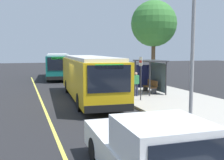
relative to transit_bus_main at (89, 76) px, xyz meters
The scene contains 12 objects.
ground_plane 2.05m from the transit_bus_main, 52.89° to the right, with size 120.00×120.00×0.00m, color #232326.
sidewalk_curb 5.28m from the transit_bus_main, 81.32° to the left, with size 44.00×6.40×0.15m, color #A8A399.
lane_stripe_center 3.67m from the transit_bus_main, 76.63° to the right, with size 36.00×0.14×0.01m, color #E0D64C.
transit_bus_main is the anchor object (origin of this frame).
transit_bus_second 15.11m from the transit_bus_main, behind, with size 10.72×3.68×2.95m.
pickup_truck 12.56m from the transit_bus_main, ahead, with size 5.44×2.13×1.85m.
bus_shelter 5.02m from the transit_bus_main, 96.54° to the left, with size 2.90×1.60×2.48m.
waiting_bench 5.05m from the transit_bus_main, 95.72° to the left, with size 1.60×0.48×0.95m.
route_sign_post 3.64m from the transit_bus_main, 52.58° to the left, with size 0.44×0.08×2.80m.
pedestrian_commuter 3.33m from the transit_bus_main, 79.26° to the left, with size 0.24×0.40×1.69m.
street_tree_near_shelter 9.34m from the transit_bus_main, 121.81° to the left, with size 4.14×4.14×7.69m.
utility_pole 8.94m from the transit_bus_main, 15.72° to the left, with size 0.16×0.16×6.40m, color gray.
Camera 1 is at (17.48, -3.41, 3.35)m, focal length 43.96 mm.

